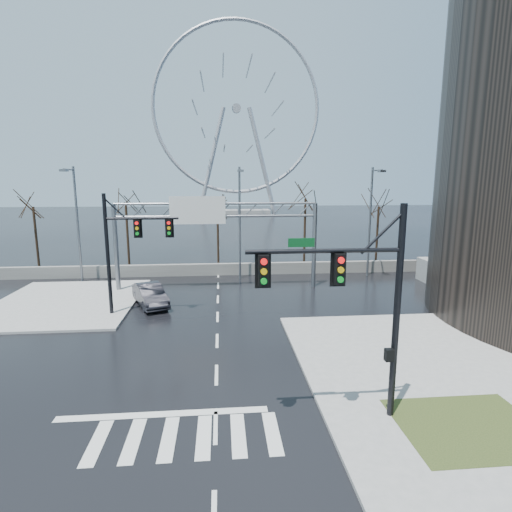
{
  "coord_description": "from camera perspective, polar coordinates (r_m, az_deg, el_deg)",
  "views": [
    {
      "loc": [
        0.3,
        -17.08,
        8.71
      ],
      "look_at": [
        2.54,
        8.1,
        4.0
      ],
      "focal_mm": 28.0,
      "sensor_mm": 36.0,
      "label": 1
    }
  ],
  "objects": [
    {
      "name": "ferris_wheel",
      "position": [
        113.52,
        -2.81,
        19.38
      ],
      "size": [
        45.0,
        6.0,
        50.91
      ],
      "color": "gray",
      "rests_on": "ground"
    },
    {
      "name": "sidewalk_right_ext",
      "position": [
        23.08,
        20.68,
        -12.13
      ],
      "size": [
        12.0,
        10.0,
        0.15
      ],
      "primitive_type": "cube",
      "color": "gray",
      "rests_on": "ground"
    },
    {
      "name": "streetlight_left",
      "position": [
        37.43,
        -24.37,
        5.3
      ],
      "size": [
        0.5,
        2.55,
        10.0
      ],
      "color": "slate",
      "rests_on": "ground"
    },
    {
      "name": "streetlight_mid",
      "position": [
        35.39,
        -2.33,
        5.98
      ],
      "size": [
        0.5,
        2.55,
        10.0
      ],
      "color": "slate",
      "rests_on": "ground"
    },
    {
      "name": "sign_gantry",
      "position": [
        32.24,
        -6.28,
        4.21
      ],
      "size": [
        16.36,
        0.4,
        7.6
      ],
      "color": "slate",
      "rests_on": "ground"
    },
    {
      "name": "tree_right",
      "position": [
        41.57,
        7.05,
        7.04
      ],
      "size": [
        3.9,
        3.9,
        7.8
      ],
      "color": "black",
      "rests_on": "ground"
    },
    {
      "name": "ground",
      "position": [
        19.17,
        -5.67,
        -16.52
      ],
      "size": [
        260.0,
        260.0,
        0.0
      ],
      "primitive_type": "plane",
      "color": "black",
      "rests_on": "ground"
    },
    {
      "name": "grass_strip",
      "position": [
        17.17,
        28.21,
        -20.69
      ],
      "size": [
        5.0,
        4.0,
        0.02
      ],
      "primitive_type": "cube",
      "color": "#293717",
      "rests_on": "sidewalk_near"
    },
    {
      "name": "tree_far_left",
      "position": [
        45.08,
        -29.16,
        5.24
      ],
      "size": [
        3.5,
        3.5,
        7.0
      ],
      "color": "black",
      "rests_on": "ground"
    },
    {
      "name": "sidewalk_far",
      "position": [
        32.37,
        -25.45,
        -5.97
      ],
      "size": [
        10.0,
        12.0,
        0.15
      ],
      "primitive_type": "cube",
      "color": "gray",
      "rests_on": "ground"
    },
    {
      "name": "tree_center",
      "position": [
        41.73,
        -5.51,
        5.65
      ],
      "size": [
        3.25,
        3.25,
        6.5
      ],
      "color": "black",
      "rests_on": "ground"
    },
    {
      "name": "car",
      "position": [
        29.54,
        -14.88,
        -5.39
      ],
      "size": [
        3.36,
        4.96,
        1.55
      ],
      "primitive_type": "imported",
      "rotation": [
        0.0,
        0.0,
        0.41
      ],
      "color": "black",
      "rests_on": "ground"
    },
    {
      "name": "barrier_wall",
      "position": [
        37.97,
        -5.43,
        -1.9
      ],
      "size": [
        52.0,
        0.5,
        1.1
      ],
      "primitive_type": "cube",
      "color": "slate",
      "rests_on": "ground"
    },
    {
      "name": "signal_mast_near",
      "position": [
        14.43,
        14.77,
        -5.24
      ],
      "size": [
        5.52,
        0.41,
        8.0
      ],
      "color": "black",
      "rests_on": "ground"
    },
    {
      "name": "signal_mast_far",
      "position": [
        27.04,
        -18.23,
        1.78
      ],
      "size": [
        4.72,
        0.41,
        8.0
      ],
      "color": "black",
      "rests_on": "ground"
    },
    {
      "name": "streetlight_right",
      "position": [
        37.91,
        16.2,
        5.87
      ],
      "size": [
        0.5,
        2.55,
        10.0
      ],
      "color": "slate",
      "rests_on": "ground"
    },
    {
      "name": "tree_far_right",
      "position": [
        44.46,
        17.08,
        5.85
      ],
      "size": [
        3.4,
        3.4,
        6.8
      ],
      "color": "black",
      "rests_on": "ground"
    },
    {
      "name": "tree_left",
      "position": [
        41.72,
        -18.07,
        6.29
      ],
      "size": [
        3.75,
        3.75,
        7.5
      ],
      "color": "black",
      "rests_on": "ground"
    }
  ]
}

